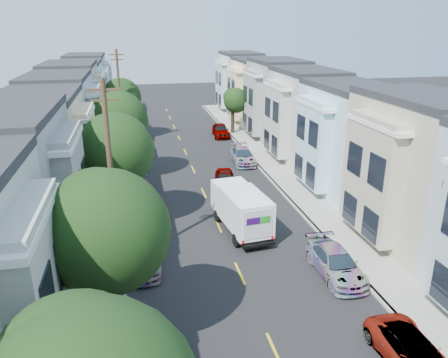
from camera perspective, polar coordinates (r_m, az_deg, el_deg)
name	(u,v)px	position (r m, az deg, el deg)	size (l,w,h in m)	color
ground	(240,273)	(23.79, 2.07, -12.23)	(160.00, 160.00, 0.00)	black
road_slab	(198,180)	(37.13, -3.41, -0.17)	(12.00, 70.00, 0.02)	black
curb_left	(125,185)	(36.80, -12.77, -0.72)	(0.30, 70.00, 0.15)	gray
curb_right	(266,175)	(38.38, 5.55, 0.54)	(0.30, 70.00, 0.15)	gray
sidewalk_left	(109,186)	(36.86, -14.79, -0.86)	(2.60, 70.00, 0.15)	gray
sidewalk_right	(280,174)	(38.78, 7.39, 0.67)	(2.60, 70.00, 0.15)	gray
centerline	(198,180)	(37.13, -3.41, -0.19)	(0.12, 70.00, 0.01)	gold
townhouse_row_left	(60,190)	(37.33, -20.60, -1.35)	(5.00, 70.00, 8.50)	silver
townhouse_row_right	(321,172)	(40.17, 12.52, 0.91)	(5.00, 70.00, 8.50)	silver
tree_b	(104,233)	(16.60, -15.39, -6.76)	(4.70, 4.70, 7.74)	black
tree_c	(114,151)	(27.71, -14.16, 3.54)	(4.70, 4.70, 7.53)	black
tree_d	(118,120)	(37.01, -13.74, 7.51)	(4.70, 4.70, 7.52)	black
tree_e	(121,98)	(50.90, -13.36, 10.26)	(4.38, 4.38, 6.97)	black
tree_far_r	(235,101)	(52.51, 1.46, 10.15)	(2.98, 2.98, 5.49)	black
utility_pole_near	(111,178)	(22.87, -14.52, 0.10)	(1.60, 0.26, 10.00)	#42301E
utility_pole_far	(120,98)	(48.20, -13.44, 10.24)	(1.60, 0.26, 10.00)	#42301E
fedex_truck	(241,208)	(27.64, 2.21, -3.84)	(2.24, 5.81, 2.78)	white
lead_sedan	(225,179)	(35.41, 0.11, 0.01)	(1.60, 4.17, 1.35)	black
parked_left_c	(145,255)	(24.46, -10.33, -9.77)	(1.89, 4.50, 1.35)	#B4B4B4
parked_left_d	(140,195)	(32.45, -10.88, -2.05)	(2.15, 5.12, 1.54)	#3E0D16
parked_right_a	(414,355)	(19.36, 23.55, -20.31)	(2.07, 4.49, 1.25)	slate
parked_right_b	(336,263)	(24.04, 14.39, -10.61)	(1.94, 4.61, 1.38)	silver
parked_right_c	(243,156)	(41.60, 2.43, 3.04)	(1.97, 4.70, 1.41)	black
parked_right_d	(221,130)	(51.62, -0.45, 6.38)	(1.77, 4.62, 1.50)	black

